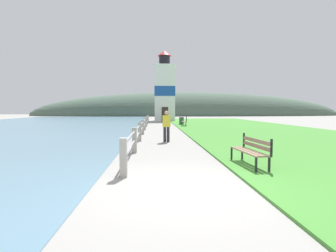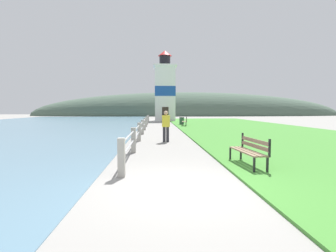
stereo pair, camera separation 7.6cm
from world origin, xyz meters
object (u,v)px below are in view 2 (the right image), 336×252
lighthouse (165,90)px  park_bench_midway (185,121)px  person_strolling (166,125)px  park_bench_near (250,149)px  trash_bin (182,121)px

lighthouse → park_bench_midway: bearing=-82.4°
park_bench_midway → lighthouse: (-1.58, 11.90, 3.88)m
lighthouse → person_strolling: size_ratio=6.13×
park_bench_midway → person_strolling: bearing=85.0°
lighthouse → person_strolling: lighthouse is taller
park_bench_near → person_strolling: 6.41m
park_bench_midway → person_strolling: 12.65m
park_bench_near → person_strolling: size_ratio=1.14×
park_bench_near → park_bench_midway: (0.16, 18.39, -0.00)m
park_bench_near → person_strolling: bearing=-73.3°
lighthouse → person_strolling: bearing=-92.0°
lighthouse → person_strolling: (-0.85, -24.30, -3.53)m
park_bench_midway → lighthouse: lighthouse is taller
park_bench_midway → person_strolling: person_strolling is taller
person_strolling → trash_bin: bearing=-12.4°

